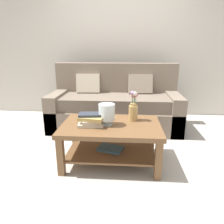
{
  "coord_description": "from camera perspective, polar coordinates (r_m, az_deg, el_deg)",
  "views": [
    {
      "loc": [
        0.16,
        -2.6,
        1.3
      ],
      "look_at": [
        -0.01,
        -0.23,
        0.57
      ],
      "focal_mm": 33.37,
      "sensor_mm": 36.0,
      "label": 1
    }
  ],
  "objects": [
    {
      "name": "ground_plane",
      "position": [
        2.91,
        0.58,
        -9.54
      ],
      "size": [
        10.0,
        10.0,
        0.0
      ],
      "primitive_type": "plane",
      "color": "#B7B2A8"
    },
    {
      "name": "back_wall",
      "position": [
        4.25,
        2.1,
        17.65
      ],
      "size": [
        6.4,
        0.12,
        2.7
      ],
      "primitive_type": "cube",
      "color": "beige",
      "rests_on": "ground"
    },
    {
      "name": "flower_pitcher",
      "position": [
        2.48,
        5.89,
        0.92
      ],
      "size": [
        0.11,
        0.12,
        0.36
      ],
      "color": "tan",
      "rests_on": "coffee_table"
    },
    {
      "name": "coffee_table",
      "position": [
        2.42,
        -0.26,
        -6.27
      ],
      "size": [
        1.12,
        0.74,
        0.47
      ],
      "color": "brown",
      "rests_on": "ground"
    },
    {
      "name": "glass_hurricane_vase",
      "position": [
        2.31,
        -1.45,
        -0.18
      ],
      "size": [
        0.18,
        0.18,
        0.24
      ],
      "color": "silver",
      "rests_on": "coffee_table"
    },
    {
      "name": "book_stack_main",
      "position": [
        2.33,
        -5.7,
        -2.12
      ],
      "size": [
        0.31,
        0.25,
        0.13
      ],
      "color": "beige",
      "rests_on": "coffee_table"
    },
    {
      "name": "couch",
      "position": [
        3.55,
        0.82,
        1.7
      ],
      "size": [
        2.12,
        0.9,
        1.06
      ],
      "color": "#7A6B5B",
      "rests_on": "ground"
    }
  ]
}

